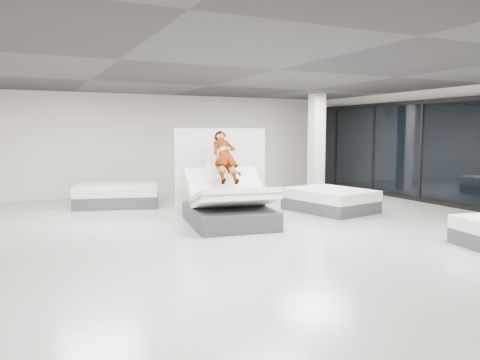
{
  "coord_description": "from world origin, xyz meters",
  "views": [
    {
      "loc": [
        -4.54,
        -7.91,
        2.03
      ],
      "look_at": [
        -0.34,
        0.99,
        1.0
      ],
      "focal_mm": 35.0,
      "sensor_mm": 36.0,
      "label": 1
    }
  ],
  "objects_px": {
    "hero_bed": "(229,205)",
    "flat_bed_left_far": "(118,195)",
    "divider_panel": "(221,171)",
    "person": "(225,165)",
    "flat_bed_right_far": "(330,200)",
    "remote": "(239,174)",
    "column": "(316,145)"
  },
  "relations": [
    {
      "from": "hero_bed",
      "to": "flat_bed_left_far",
      "type": "bearing_deg",
      "value": 114.59
    },
    {
      "from": "divider_panel",
      "to": "flat_bed_left_far",
      "type": "height_order",
      "value": "divider_panel"
    },
    {
      "from": "hero_bed",
      "to": "divider_panel",
      "type": "distance_m",
      "value": 1.75
    },
    {
      "from": "person",
      "to": "flat_bed_right_far",
      "type": "height_order",
      "value": "person"
    },
    {
      "from": "flat_bed_left_far",
      "to": "divider_panel",
      "type": "bearing_deg",
      "value": -44.55
    },
    {
      "from": "remote",
      "to": "column",
      "type": "bearing_deg",
      "value": 46.38
    },
    {
      "from": "hero_bed",
      "to": "flat_bed_right_far",
      "type": "height_order",
      "value": "hero_bed"
    },
    {
      "from": "remote",
      "to": "column",
      "type": "relative_size",
      "value": 0.04
    },
    {
      "from": "person",
      "to": "remote",
      "type": "distance_m",
      "value": 0.45
    },
    {
      "from": "remote",
      "to": "hero_bed",
      "type": "bearing_deg",
      "value": 170.18
    },
    {
      "from": "flat_bed_right_far",
      "to": "person",
      "type": "bearing_deg",
      "value": -176.34
    },
    {
      "from": "remote",
      "to": "flat_bed_right_far",
      "type": "height_order",
      "value": "remote"
    },
    {
      "from": "remote",
      "to": "divider_panel",
      "type": "relative_size",
      "value": 0.06
    },
    {
      "from": "divider_panel",
      "to": "flat_bed_left_far",
      "type": "xyz_separation_m",
      "value": [
        -2.17,
        2.14,
        -0.75
      ]
    },
    {
      "from": "divider_panel",
      "to": "remote",
      "type": "bearing_deg",
      "value": -92.41
    },
    {
      "from": "person",
      "to": "divider_panel",
      "type": "distance_m",
      "value": 1.34
    },
    {
      "from": "remote",
      "to": "flat_bed_left_far",
      "type": "height_order",
      "value": "remote"
    },
    {
      "from": "divider_panel",
      "to": "flat_bed_right_far",
      "type": "bearing_deg",
      "value": -15.6
    },
    {
      "from": "hero_bed",
      "to": "person",
      "type": "xyz_separation_m",
      "value": [
        0.05,
        0.31,
        0.86
      ]
    },
    {
      "from": "flat_bed_right_far",
      "to": "column",
      "type": "bearing_deg",
      "value": 62.29
    },
    {
      "from": "flat_bed_right_far",
      "to": "flat_bed_left_far",
      "type": "xyz_separation_m",
      "value": [
        -4.73,
        3.2,
        0.01
      ]
    },
    {
      "from": "hero_bed",
      "to": "flat_bed_right_far",
      "type": "relative_size",
      "value": 1.06
    },
    {
      "from": "flat_bed_right_far",
      "to": "hero_bed",
      "type": "bearing_deg",
      "value": -170.66
    },
    {
      "from": "divider_panel",
      "to": "flat_bed_left_far",
      "type": "bearing_deg",
      "value": 142.33
    },
    {
      "from": "flat_bed_right_far",
      "to": "flat_bed_left_far",
      "type": "relative_size",
      "value": 0.92
    },
    {
      "from": "person",
      "to": "divider_panel",
      "type": "relative_size",
      "value": 0.67
    },
    {
      "from": "person",
      "to": "divider_panel",
      "type": "xyz_separation_m",
      "value": [
        0.43,
        1.25,
        -0.24
      ]
    },
    {
      "from": "flat_bed_right_far",
      "to": "remote",
      "type": "bearing_deg",
      "value": -168.59
    },
    {
      "from": "remote",
      "to": "flat_bed_right_far",
      "type": "xyz_separation_m",
      "value": [
        2.83,
        0.57,
        -0.83
      ]
    },
    {
      "from": "hero_bed",
      "to": "flat_bed_right_far",
      "type": "xyz_separation_m",
      "value": [
        3.04,
        0.5,
        -0.15
      ]
    },
    {
      "from": "hero_bed",
      "to": "divider_panel",
      "type": "bearing_deg",
      "value": 72.93
    },
    {
      "from": "person",
      "to": "flat_bed_left_far",
      "type": "xyz_separation_m",
      "value": [
        -1.74,
        3.39,
        -0.99
      ]
    }
  ]
}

